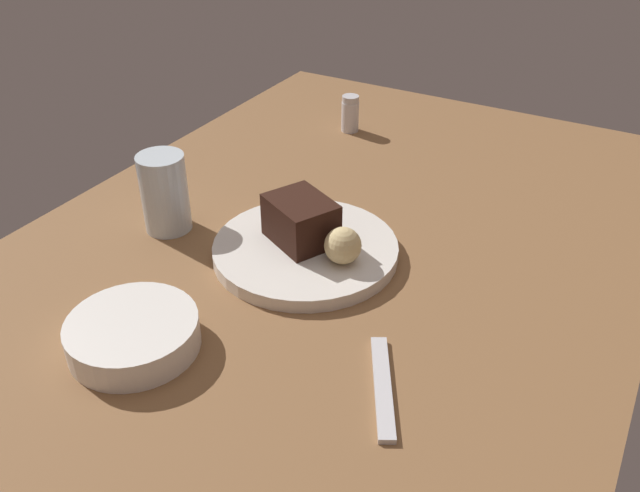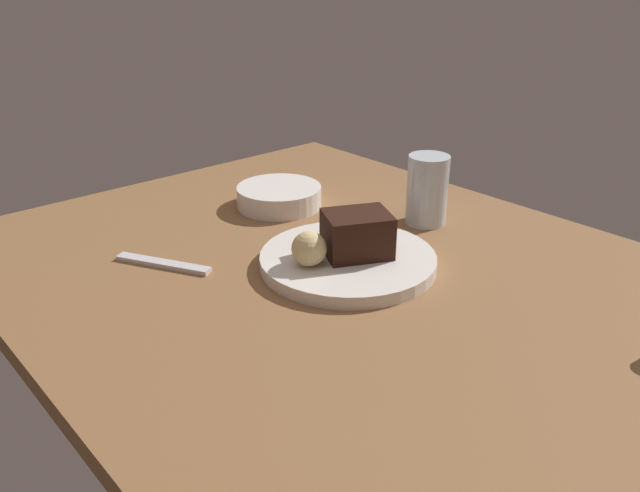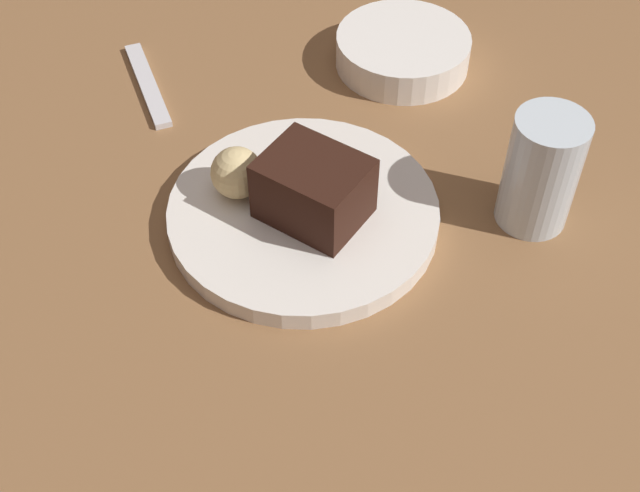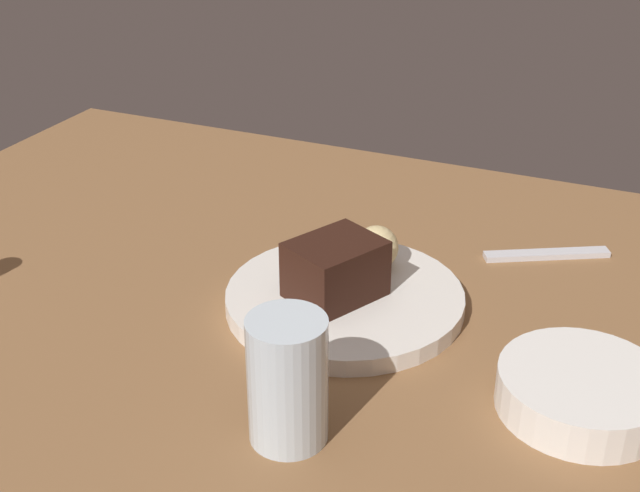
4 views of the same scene
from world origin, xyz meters
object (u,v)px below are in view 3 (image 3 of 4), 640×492
at_px(chocolate_cake_slice, 314,189).
at_px(dessert_plate, 303,214).
at_px(water_glass, 541,171).
at_px(side_bowl, 403,51).
at_px(bread_roll, 237,173).
at_px(dessert_spoon, 148,85).

bearing_deg(chocolate_cake_slice, dessert_plate, -121.56).
distance_m(water_glass, side_bowl, 0.26).
bearing_deg(dessert_plate, bread_roll, -100.38).
bearing_deg(dessert_spoon, side_bowl, 77.45).
bearing_deg(dessert_plate, chocolate_cake_slice, 58.44).
distance_m(water_glass, dessert_spoon, 0.44).
distance_m(dessert_plate, side_bowl, 0.27).
relative_size(bread_roll, dessert_spoon, 0.33).
relative_size(water_glass, side_bowl, 0.77).
relative_size(bread_roll, side_bowl, 0.33).
height_order(chocolate_cake_slice, dessert_spoon, chocolate_cake_slice).
distance_m(chocolate_cake_slice, water_glass, 0.21).
relative_size(dessert_plate, dessert_spoon, 1.70).
xyz_separation_m(dessert_plate, chocolate_cake_slice, (0.01, 0.01, 0.04)).
relative_size(dessert_plate, bread_roll, 5.19).
xyz_separation_m(bread_roll, side_bowl, (-0.25, 0.14, -0.03)).
relative_size(chocolate_cake_slice, bread_roll, 1.87).
distance_m(bread_roll, water_glass, 0.28).
distance_m(chocolate_cake_slice, bread_roll, 0.08).
height_order(dessert_plate, side_bowl, side_bowl).
xyz_separation_m(side_bowl, dessert_spoon, (0.08, -0.28, -0.02)).
relative_size(side_bowl, dessert_spoon, 1.00).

